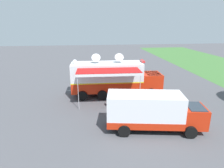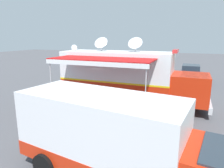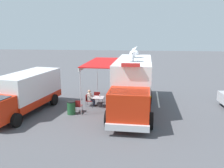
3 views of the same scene
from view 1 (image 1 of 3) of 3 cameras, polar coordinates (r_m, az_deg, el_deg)
ground_plane at (r=20.96m, az=-1.46°, el=-3.26°), size 100.00×100.00×0.00m
lot_stripe at (r=22.78m, az=-6.80°, el=-1.67°), size 0.26×4.80×0.01m
command_truck at (r=20.39m, az=0.60°, el=1.90°), size 5.02×9.56×4.53m
folding_table at (r=18.42m, az=1.54°, el=-4.00°), size 0.82×0.82×0.73m
water_bottle at (r=18.45m, az=1.51°, el=-3.42°), size 0.07×0.07×0.22m
folding_chair_at_table at (r=17.74m, az=1.63°, el=-5.43°), size 0.49×0.49×0.87m
folding_chair_beside_table at (r=18.12m, az=-1.00°, el=-4.91°), size 0.49×0.49×0.87m
folding_chair_spare_by_truck at (r=17.65m, az=6.55°, el=-5.66°), size 0.50×0.50×0.87m
seated_responder at (r=17.86m, az=1.56°, el=-4.78°), size 0.67×0.56×1.25m
trash_bin at (r=17.45m, az=8.24°, el=-6.21°), size 0.57×0.57×0.91m
support_truck at (r=14.25m, az=11.53°, el=-7.90°), size 3.20×7.05×2.70m
car_behind_truck at (r=28.92m, az=-3.50°, el=4.33°), size 4.30×2.21×1.76m
car_far_corner at (r=29.68m, az=6.13°, el=4.60°), size 4.22×2.06×1.76m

